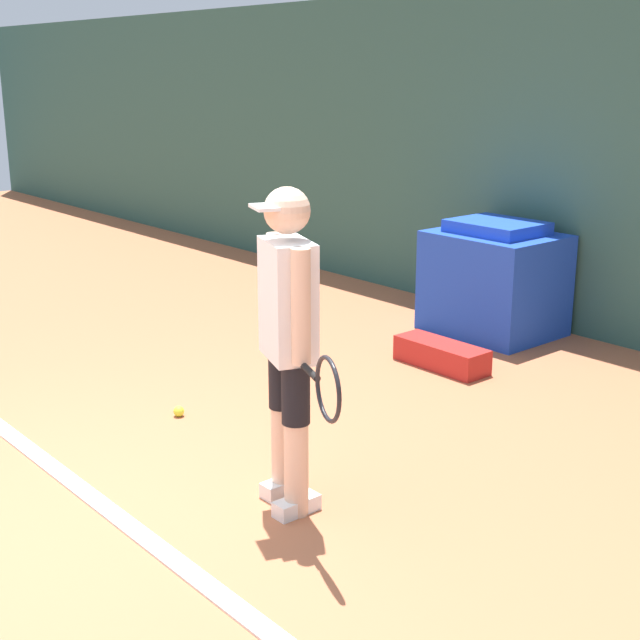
{
  "coord_description": "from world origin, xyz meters",
  "views": [
    {
      "loc": [
        3.74,
        -1.39,
        2.13
      ],
      "look_at": [
        0.54,
        1.34,
        0.93
      ],
      "focal_mm": 50.0,
      "sensor_mm": 36.0,
      "label": 1
    }
  ],
  "objects_px": {
    "tennis_player": "(289,336)",
    "equipment_bag": "(441,355)",
    "covered_chair": "(494,280)",
    "tennis_ball": "(179,411)"
  },
  "relations": [
    {
      "from": "tennis_player",
      "to": "equipment_bag",
      "type": "height_order",
      "value": "tennis_player"
    },
    {
      "from": "equipment_bag",
      "to": "tennis_player",
      "type": "bearing_deg",
      "value": -66.42
    },
    {
      "from": "tennis_player",
      "to": "covered_chair",
      "type": "xyz_separation_m",
      "value": [
        -1.29,
        3.18,
        -0.44
      ]
    },
    {
      "from": "tennis_player",
      "to": "equipment_bag",
      "type": "distance_m",
      "value": 2.51
    },
    {
      "from": "covered_chair",
      "to": "equipment_bag",
      "type": "bearing_deg",
      "value": -71.21
    },
    {
      "from": "tennis_ball",
      "to": "equipment_bag",
      "type": "xyz_separation_m",
      "value": [
        0.42,
        1.98,
        0.06
      ]
    },
    {
      "from": "tennis_player",
      "to": "covered_chair",
      "type": "bearing_deg",
      "value": 133.26
    },
    {
      "from": "covered_chair",
      "to": "tennis_ball",
      "type": "bearing_deg",
      "value": -91.61
    },
    {
      "from": "tennis_player",
      "to": "covered_chair",
      "type": "relative_size",
      "value": 1.61
    },
    {
      "from": "tennis_player",
      "to": "tennis_ball",
      "type": "bearing_deg",
      "value": -167.08
    }
  ]
}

